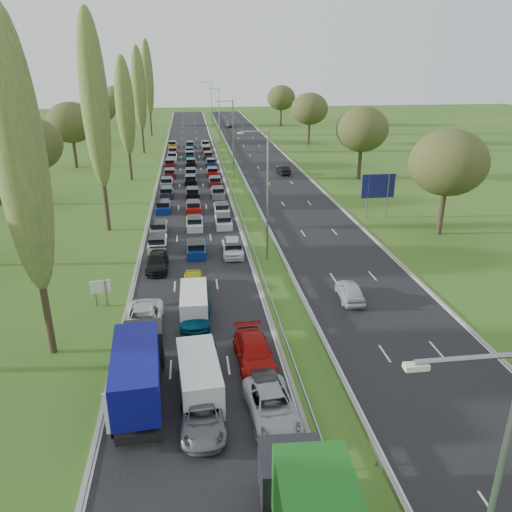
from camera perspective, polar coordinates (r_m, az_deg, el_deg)
ground at (r=82.16m, az=-2.66°, el=9.15°), size 260.00×260.00×0.00m
near_carriageway at (r=84.33m, az=-7.45°, el=9.32°), size 10.50×215.00×0.04m
far_carriageway at (r=85.40m, az=1.77°, el=9.63°), size 10.50×215.00×0.04m
central_reservation at (r=84.48m, az=-2.82°, el=9.87°), size 2.36×215.00×0.32m
lamp_columns at (r=79.13m, az=-2.61°, el=13.10°), size 0.18×140.18×12.00m
poplar_row at (r=68.99m, az=-15.87°, el=16.46°), size 2.80×127.80×22.44m
woodland_left at (r=66.41m, az=-25.23°, el=11.00°), size 8.00×166.00×11.10m
woodland_right at (r=72.30m, az=14.22°, el=13.04°), size 8.00×153.00×11.10m
traffic_queue_fill at (r=79.49m, az=-7.43°, el=8.90°), size 9.09×69.30×0.80m
near_car_2 at (r=35.55m, az=-12.69°, el=-7.06°), size 2.63×5.54×1.53m
near_car_3 at (r=45.31m, az=-11.23°, el=-0.67°), size 1.94×4.72×1.37m
near_car_6 at (r=26.61m, az=-6.14°, el=-17.69°), size 2.26×4.82×1.33m
near_car_7 at (r=35.88m, az=-6.86°, el=-6.42°), size 2.38×5.22×1.48m
near_car_8 at (r=40.48m, az=-6.99°, el=-3.07°), size 1.95×4.37×1.46m
near_car_9 at (r=28.00m, az=1.28°, el=-15.33°), size 1.42×3.95×1.30m
near_car_10 at (r=26.97m, az=1.84°, el=-16.81°), size 2.79×5.34×1.43m
near_car_11 at (r=31.05m, az=-0.20°, el=-10.96°), size 2.44×5.44×1.55m
near_car_12 at (r=47.82m, az=-2.71°, el=1.05°), size 2.12×4.68×1.56m
far_car_0 at (r=39.52m, az=10.70°, el=-3.93°), size 2.06×4.40×1.46m
far_car_1 at (r=83.20m, az=3.12°, el=9.81°), size 1.82×4.40×1.42m
far_car_2 at (r=145.69m, az=-3.01°, el=14.78°), size 2.22×4.70×1.30m
blue_lorry at (r=28.33m, az=-13.27°, el=-12.56°), size 2.33×8.40×3.55m
white_van_front at (r=28.76m, az=-6.51°, el=-13.27°), size 2.13×5.43×2.18m
white_van_rear at (r=36.85m, az=-7.10°, el=-5.21°), size 1.91×4.88×1.96m
info_sign at (r=39.39m, az=-17.36°, el=-3.67°), size 1.49×0.40×2.10m
direction_sign at (r=60.48m, az=13.79°, el=7.56°), size 4.00×0.17×5.20m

